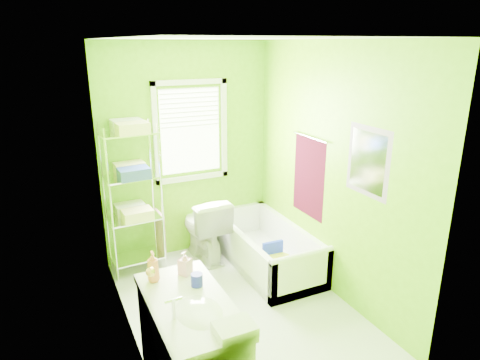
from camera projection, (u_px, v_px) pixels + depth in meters
name	position (u px, v px, depth m)	size (l,w,h in m)	color
ground	(238.00, 307.00, 4.35)	(2.90, 2.90, 0.00)	silver
room_envelope	(237.00, 160.00, 3.88)	(2.14, 2.94, 2.62)	#67AC08
window	(191.00, 126.00, 5.10)	(0.92, 0.05, 1.22)	white
door	(157.00, 297.00, 2.77)	(0.09, 0.80, 2.00)	white
right_wall_decor	(330.00, 171.00, 4.35)	(0.04, 1.48, 1.17)	#3F0718
bathtub	(267.00, 253.00, 5.11)	(0.75, 1.61, 0.52)	white
toilet	(204.00, 227.00, 5.24)	(0.46, 0.80, 0.82)	white
vanity	(191.00, 347.00, 3.14)	(0.56, 1.10, 1.06)	silver
wire_shelf_unit	(134.00, 182.00, 4.77)	(0.61, 0.49, 1.77)	silver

